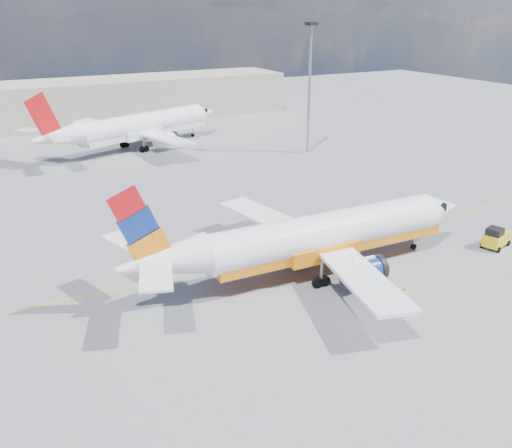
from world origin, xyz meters
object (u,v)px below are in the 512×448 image
main_jet (316,237)px  traffic_cone (405,289)px  gse_tug (496,238)px  second_jet (138,127)px

main_jet → traffic_cone: 8.31m
gse_tug → main_jet: bearing=152.2°
second_jet → traffic_cone: bearing=-106.2°
main_jet → gse_tug: (18.18, -3.44, -2.39)m
second_jet → gse_tug: second_jet is taller
second_jet → gse_tug: size_ratio=10.74×
second_jet → gse_tug: (17.64, -54.65, -2.55)m
gse_tug → traffic_cone: 14.01m
main_jet → second_jet: 51.21m
second_jet → traffic_cone: size_ratio=67.68×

